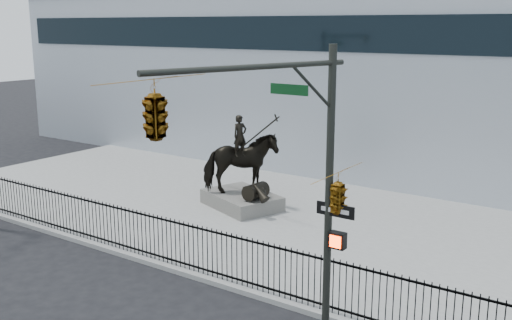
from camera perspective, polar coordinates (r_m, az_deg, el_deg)
The scene contains 7 objects.
ground at distance 18.96m, azimuth -13.01°, elevation -10.56°, with size 120.00×120.00×0.00m, color black.
plaza at distance 23.84m, azimuth -0.46°, elevation -5.12°, with size 30.00×12.00×0.15m, color gray.
building at distance 34.25m, azimuth 12.32°, elevation 7.63°, with size 44.00×14.00×9.00m, color silver.
picket_fence at distance 19.42m, azimuth -10.40°, elevation -7.00°, with size 22.10×0.10×1.50m.
statue_plinth at distance 24.34m, azimuth -1.38°, elevation -3.85°, with size 3.09×2.12×0.58m, color #585550.
equestrian_statue at distance 23.91m, azimuth -1.32°, elevation -0.43°, with size 3.73×3.02×3.35m.
traffic_signal_right at distance 11.88m, azimuth -0.17°, elevation 0.36°, with size 2.17×6.86×7.00m.
Camera 1 is at (13.13, -11.50, 7.41)m, focal length 42.00 mm.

